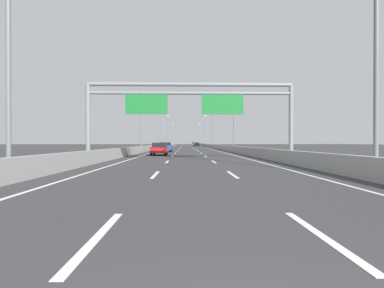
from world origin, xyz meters
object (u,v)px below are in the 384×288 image
streetlamp_right_mid (232,119)px  red_car (160,149)px  streetlamp_right_near (371,51)px  streetlamp_left_distant (168,133)px  streetlamp_right_distant (204,133)px  blue_car (166,147)px  streetlamp_left_mid (143,119)px  streetlamp_right_far (212,129)px  sign_gantry (189,101)px  green_car (194,144)px  streetlamp_left_near (14,48)px  black_car (197,144)px  streetlamp_left_far (161,129)px

streetlamp_right_mid → red_car: (-10.86, -14.74, -4.64)m
streetlamp_right_near → streetlamp_left_distant: bearing=97.7°
streetlamp_right_mid → streetlamp_right_distant: size_ratio=1.00×
streetlamp_right_mid → streetlamp_left_distant: 74.79m
blue_car → streetlamp_left_mid: bearing=145.4°
streetlamp_right_far → streetlamp_left_distant: bearing=112.2°
sign_gantry → streetlamp_left_distant: streetlamp_left_distant is taller
green_car → streetlamp_right_mid: bearing=-87.4°
streetlamp_right_distant → streetlamp_left_near: bearing=-97.7°
streetlamp_right_far → black_car: streetlamp_right_far is taller
streetlamp_left_distant → blue_car: size_ratio=2.02×
streetlamp_left_far → black_car: (11.05, 18.11, -4.65)m
sign_gantry → green_car: 112.95m
blue_car → green_car: blue_car is taller
streetlamp_left_far → black_car: bearing=58.6°
streetlamp_left_far → red_car: size_ratio=2.25×
streetlamp_left_mid → streetlamp_left_distant: bearing=90.0°
streetlamp_left_far → streetlamp_left_distant: (0.00, 36.64, 0.00)m
streetlamp_right_mid → black_car: size_ratio=2.08×
streetlamp_left_far → red_car: 51.75m
streetlamp_left_mid → streetlamp_left_far: same height
streetlamp_left_far → streetlamp_right_distant: (14.93, 36.64, 0.00)m
streetlamp_left_far → streetlamp_left_distant: bearing=90.0°
streetlamp_left_near → sign_gantry: bearing=57.5°
streetlamp_right_near → streetlamp_left_distant: same height
streetlamp_right_far → streetlamp_left_near: bearing=-101.5°
streetlamp_right_far → sign_gantry: bearing=-97.0°
streetlamp_left_mid → streetlamp_right_mid: (14.93, 0.00, 0.00)m
streetlamp_left_far → streetlamp_right_far: same height
streetlamp_right_mid → streetlamp_right_distant: bearing=90.0°
streetlamp_left_far → streetlamp_right_near: bearing=-78.5°
green_car → streetlamp_left_mid: bearing=-97.2°
sign_gantry → streetlamp_left_distant: size_ratio=1.77×
streetlamp_left_distant → sign_gantry: bearing=-85.7°
sign_gantry → streetlamp_left_far: 62.18m
streetlamp_right_near → streetlamp_left_mid: (-14.93, 36.64, 0.00)m
streetlamp_left_distant → streetlamp_right_mid: bearing=-78.5°
streetlamp_right_mid → sign_gantry: bearing=-106.8°
streetlamp_right_distant → green_car: size_ratio=2.10×
red_car → green_car: size_ratio=0.93×
streetlamp_right_mid → green_car: bearing=92.6°
green_car → black_car: black_car is taller
red_car → streetlamp_right_distant: bearing=83.0°
streetlamp_left_far → streetlamp_right_far: 14.93m
streetlamp_right_mid → green_car: (-3.92, 87.72, -4.66)m
streetlamp_right_distant → blue_car: (-10.93, -76.04, -4.62)m
streetlamp_left_distant → streetlamp_right_distant: same height
sign_gantry → streetlamp_left_distant: 98.65m
streetlamp_right_near → green_car: streetlamp_right_near is taller
streetlamp_left_distant → black_car: size_ratio=2.08×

